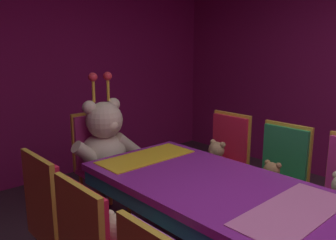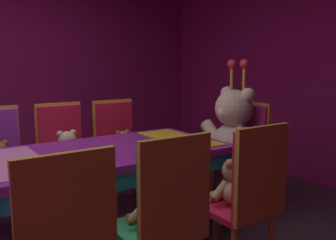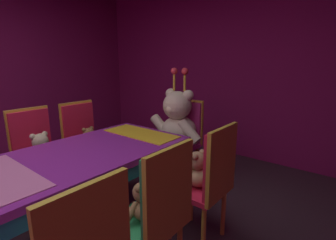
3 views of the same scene
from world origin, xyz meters
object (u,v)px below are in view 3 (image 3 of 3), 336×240
banquet_table (3,189)px  teddy_left_4 (89,140)px  teddy_left_3 (42,150)px  chair_right_3 (159,207)px  throne_chair (185,131)px  chair_left_4 (82,135)px  teddy_right_3 (142,203)px  king_teddy_bear (177,122)px  chair_right_4 (212,175)px  teddy_right_4 (196,171)px  chair_left_3 (35,147)px

banquet_table → teddy_left_4: size_ratio=10.53×
teddy_left_4 → teddy_left_3: bearing=-92.6°
teddy_left_3 → chair_right_3: 1.55m
chair_right_3 → throne_chair: same height
throne_chair → chair_right_3: bearing=30.0°
chair_right_3 → chair_left_4: bearing=-18.3°
teddy_right_3 → throne_chair: size_ratio=0.28×
teddy_left_4 → chair_right_3: chair_right_3 is taller
chair_left_4 → throne_chair: (0.83, 0.90, 0.00)m
king_teddy_bear → chair_right_3: bearing=33.1°
chair_left_4 → chair_right_4: same height
chair_right_4 → teddy_right_4: chair_right_4 is taller
chair_right_3 → teddy_right_3: size_ratio=3.62×
throne_chair → chair_right_4: bearing=44.8°
teddy_right_3 → teddy_right_4: (0.03, 0.58, 0.02)m
teddy_left_4 → chair_left_3: bearing=-107.8°
banquet_table → teddy_right_4: (0.72, 1.12, -0.07)m
teddy_left_3 → teddy_left_4: bearing=87.4°
throne_chair → king_teddy_bear: king_teddy_bear is taller
teddy_left_3 → teddy_right_4: teddy_left_3 is taller
chair_right_3 → king_teddy_bear: 1.53m
teddy_left_3 → chair_right_4: chair_right_4 is taller
teddy_left_3 → teddy_right_3: 1.40m
chair_left_4 → teddy_right_3: chair_left_4 is taller
chair_left_3 → teddy_left_3: chair_left_3 is taller
teddy_left_4 → chair_right_4: size_ratio=0.28×
teddy_left_3 → teddy_right_4: (1.43, 0.55, -0.00)m
chair_left_3 → teddy_right_4: size_ratio=3.12×
banquet_table → throne_chair: 1.99m
teddy_left_4 → teddy_right_3: teddy_left_4 is taller
chair_left_3 → teddy_right_4: 1.67m
chair_right_3 → throne_chair: size_ratio=1.00×
chair_left_4 → chair_right_3: 1.75m
teddy_left_4 → king_teddy_bear: 1.02m
chair_right_3 → throne_chair: 1.67m
chair_right_4 → teddy_left_4: bearing=1.0°
chair_left_3 → king_teddy_bear: (0.86, 1.25, 0.15)m
chair_left_3 → teddy_right_4: bearing=19.3°
chair_left_4 → chair_left_3: bearing=-93.0°
teddy_right_4 → chair_right_4: bearing=180.0°
teddy_left_3 → throne_chair: throne_chair is taller
teddy_left_4 → banquet_table: bearing=-57.8°
throne_chair → king_teddy_bear: (0.00, -0.17, 0.15)m
chair_left_4 → chair_right_4: bearing=0.9°
chair_left_3 → chair_right_4: (1.72, 0.55, 0.00)m
chair_left_4 → teddy_left_4: bearing=0.0°
teddy_right_3 → chair_right_4: size_ratio=0.28×
banquet_table → chair_right_4: chair_right_4 is taller
chair_right_4 → king_teddy_bear: 1.12m
banquet_table → chair_left_3: bearing=146.5°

